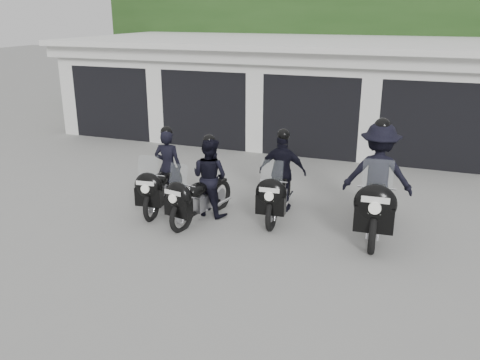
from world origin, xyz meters
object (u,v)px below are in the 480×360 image
(police_bike_b, at_px, (205,183))
(police_bike_c, at_px, (281,178))
(police_bike_a, at_px, (163,176))
(police_bike_d, at_px, (377,182))

(police_bike_b, xyz_separation_m, police_bike_c, (1.30, 0.70, 0.03))
(police_bike_a, xyz_separation_m, police_bike_b, (0.99, -0.19, 0.04))
(police_bike_a, height_order, police_bike_c, police_bike_c)
(police_bike_b, height_order, police_bike_d, police_bike_d)
(police_bike_a, relative_size, police_bike_b, 1.02)
(police_bike_a, height_order, police_bike_d, police_bike_d)
(police_bike_b, relative_size, police_bike_c, 0.95)
(police_bike_a, relative_size, police_bike_d, 0.80)
(police_bike_b, xyz_separation_m, police_bike_d, (3.13, 0.61, 0.19))
(police_bike_a, xyz_separation_m, police_bike_c, (2.29, 0.51, 0.06))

